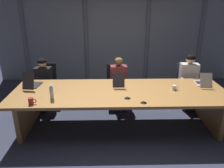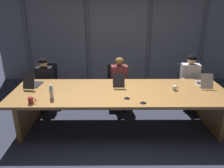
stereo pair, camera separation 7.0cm
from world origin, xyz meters
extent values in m
plane|color=#383D51|center=(0.00, 0.00, 0.00)|extent=(13.89, 13.89, 0.00)
cube|color=#B77F42|center=(0.00, 0.00, 0.72)|extent=(4.00, 1.33, 0.05)
cube|color=black|center=(0.00, 0.00, 0.65)|extent=(3.40, 0.10, 0.06)
cube|color=olive|center=(-1.75, 0.00, 0.35)|extent=(0.08, 1.13, 0.69)
cube|color=olive|center=(1.75, 0.00, 0.35)|extent=(0.08, 1.13, 0.69)
cube|color=gray|center=(0.00, 2.80, 1.47)|extent=(6.94, 0.10, 2.95)
cylinder|color=slate|center=(-2.61, 2.74, 1.47)|extent=(0.12, 0.12, 2.89)
cylinder|color=slate|center=(-0.84, 2.74, 1.47)|extent=(0.12, 0.12, 2.89)
cylinder|color=slate|center=(0.95, 2.74, 1.47)|extent=(0.12, 0.12, 2.89)
cylinder|color=slate|center=(2.53, 2.74, 1.47)|extent=(0.12, 0.12, 2.89)
cube|color=#2D2D33|center=(-1.68, 0.33, 0.75)|extent=(0.26, 0.37, 0.02)
cube|color=black|center=(-1.68, 0.35, 0.76)|extent=(0.21, 0.21, 0.00)
cube|color=#2D2D33|center=(-1.71, 0.11, 0.92)|extent=(0.23, 0.13, 0.31)
cube|color=black|center=(-1.71, 0.11, 0.92)|extent=(0.21, 0.12, 0.28)
cube|color=#2D2D33|center=(-0.01, 0.36, 0.75)|extent=(0.23, 0.30, 0.02)
cube|color=black|center=(-0.01, 0.38, 0.76)|extent=(0.19, 0.16, 0.00)
cube|color=#2D2D33|center=(-0.01, 0.17, 0.89)|extent=(0.22, 0.10, 0.27)
cube|color=black|center=(-0.01, 0.17, 0.90)|extent=(0.20, 0.08, 0.24)
cube|color=beige|center=(1.67, 0.33, 0.75)|extent=(0.25, 0.32, 0.02)
cube|color=black|center=(1.67, 0.36, 0.76)|extent=(0.21, 0.18, 0.00)
cube|color=beige|center=(1.65, 0.12, 0.89)|extent=(0.24, 0.15, 0.27)
cube|color=black|center=(1.65, 0.12, 0.90)|extent=(0.21, 0.13, 0.24)
cube|color=black|center=(-1.67, 0.98, 0.42)|extent=(0.51, 0.51, 0.08)
cube|color=black|center=(-1.65, 1.20, 0.71)|extent=(0.44, 0.15, 0.49)
cylinder|color=#262628|center=(-1.67, 0.98, 0.21)|extent=(0.05, 0.05, 0.34)
cylinder|color=black|center=(-1.67, 0.98, 0.02)|extent=(0.60, 0.60, 0.04)
cube|color=black|center=(-0.03, 0.98, 0.42)|extent=(0.48, 0.48, 0.08)
cube|color=black|center=(-0.03, 1.20, 0.69)|extent=(0.43, 0.12, 0.46)
cylinder|color=#262628|center=(-0.03, 0.98, 0.21)|extent=(0.05, 0.05, 0.34)
cylinder|color=black|center=(-0.03, 0.98, 0.02)|extent=(0.60, 0.60, 0.04)
cube|color=#2D2D38|center=(1.64, 0.98, 0.42)|extent=(0.52, 0.52, 0.08)
cube|color=#2D2D38|center=(1.62, 1.20, 0.70)|extent=(0.44, 0.15, 0.47)
cylinder|color=#262628|center=(1.64, 0.98, 0.21)|extent=(0.05, 0.05, 0.34)
cylinder|color=black|center=(1.64, 0.98, 0.02)|extent=(0.60, 0.60, 0.04)
cube|color=black|center=(-1.67, 0.96, 0.69)|extent=(0.38, 0.25, 0.46)
sphere|color=tan|center=(-1.67, 0.96, 1.03)|extent=(0.20, 0.20, 0.20)
ellipsoid|color=black|center=(-1.67, 0.96, 1.05)|extent=(0.20, 0.20, 0.15)
cylinder|color=black|center=(-1.52, 0.95, 0.73)|extent=(0.08, 0.14, 0.27)
cylinder|color=tan|center=(-1.53, 0.74, 0.62)|extent=(0.08, 0.30, 0.06)
cylinder|color=black|center=(-1.82, 0.98, 0.73)|extent=(0.08, 0.14, 0.27)
cylinder|color=tan|center=(-1.84, 0.77, 0.62)|extent=(0.08, 0.30, 0.06)
cylinder|color=#262833|center=(-1.59, 0.76, 0.43)|extent=(0.16, 0.41, 0.13)
cylinder|color=#262833|center=(-1.60, 0.58, 0.22)|extent=(0.11, 0.11, 0.44)
cylinder|color=#262833|center=(-1.79, 0.77, 0.43)|extent=(0.16, 0.41, 0.13)
cylinder|color=#262833|center=(-1.80, 0.59, 0.22)|extent=(0.11, 0.11, 0.44)
cube|color=brown|center=(0.03, 0.96, 0.71)|extent=(0.38, 0.25, 0.49)
sphere|color=brown|center=(0.03, 0.96, 1.05)|extent=(0.18, 0.18, 0.18)
ellipsoid|color=olive|center=(0.03, 0.96, 1.07)|extent=(0.19, 0.19, 0.14)
cylinder|color=brown|center=(0.18, 0.98, 0.76)|extent=(0.08, 0.14, 0.27)
cylinder|color=brown|center=(0.20, 0.77, 0.64)|extent=(0.09, 0.30, 0.06)
cylinder|color=brown|center=(-0.12, 0.95, 0.76)|extent=(0.08, 0.14, 0.27)
cylinder|color=brown|center=(-0.11, 0.74, 0.64)|extent=(0.09, 0.30, 0.06)
cylinder|color=#262833|center=(0.15, 0.77, 0.43)|extent=(0.17, 0.41, 0.13)
cylinder|color=#262833|center=(0.16, 0.59, 0.22)|extent=(0.11, 0.11, 0.44)
cylinder|color=#262833|center=(-0.05, 0.76, 0.43)|extent=(0.17, 0.41, 0.13)
cylinder|color=#262833|center=(-0.04, 0.58, 0.22)|extent=(0.11, 0.11, 0.44)
cube|color=silver|center=(1.63, 0.96, 0.72)|extent=(0.42, 0.26, 0.53)
sphere|color=beige|center=(1.63, 0.96, 1.09)|extent=(0.20, 0.20, 0.20)
ellipsoid|color=black|center=(1.63, 0.96, 1.12)|extent=(0.21, 0.21, 0.15)
cylinder|color=silver|center=(1.80, 0.95, 0.80)|extent=(0.08, 0.14, 0.27)
cylinder|color=beige|center=(1.78, 0.74, 0.68)|extent=(0.09, 0.30, 0.06)
cylinder|color=silver|center=(1.46, 0.98, 0.80)|extent=(0.08, 0.14, 0.27)
cylinder|color=beige|center=(1.44, 0.77, 0.68)|extent=(0.09, 0.30, 0.06)
cylinder|color=#262833|center=(1.71, 0.76, 0.43)|extent=(0.17, 0.41, 0.13)
cylinder|color=#262833|center=(1.70, 0.58, 0.22)|extent=(0.11, 0.11, 0.44)
cylinder|color=#262833|center=(1.51, 0.77, 0.43)|extent=(0.17, 0.41, 0.13)
cylinder|color=#262833|center=(1.50, 0.59, 0.22)|extent=(0.11, 0.11, 0.44)
cylinder|color=silver|center=(-1.18, -0.33, 0.86)|extent=(0.06, 0.06, 0.23)
cylinder|color=white|center=(-1.18, -0.33, 0.85)|extent=(0.07, 0.07, 0.07)
cylinder|color=white|center=(-1.18, -0.33, 0.99)|extent=(0.04, 0.04, 0.02)
cylinder|color=#B2332D|center=(-1.48, -0.52, 0.80)|extent=(0.08, 0.08, 0.11)
torus|color=#B2332D|center=(-1.42, -0.52, 0.80)|extent=(0.08, 0.01, 0.08)
cylinder|color=white|center=(1.03, 0.04, 0.79)|extent=(0.08, 0.08, 0.09)
torus|color=white|center=(1.08, 0.04, 0.79)|extent=(0.06, 0.01, 0.06)
cone|color=black|center=(0.11, -0.34, 0.76)|extent=(0.11, 0.11, 0.03)
cone|color=black|center=(0.36, -0.52, 0.76)|extent=(0.11, 0.11, 0.03)
camera|label=1|loc=(-0.24, -3.81, 2.33)|focal=35.65mm
camera|label=2|loc=(-0.17, -3.82, 2.33)|focal=35.65mm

